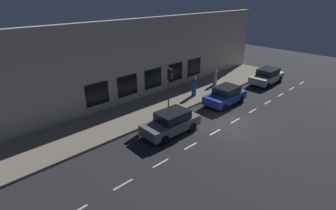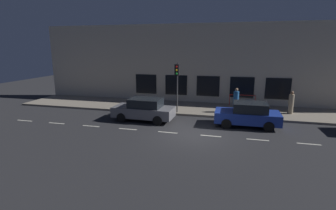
{
  "view_description": "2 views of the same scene",
  "coord_description": "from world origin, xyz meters",
  "px_view_note": "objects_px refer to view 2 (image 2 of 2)",
  "views": [
    {
      "loc": [
        -9.18,
        15.01,
        9.06
      ],
      "look_at": [
        3.57,
        2.78,
        1.33
      ],
      "focal_mm": 27.61,
      "sensor_mm": 36.0,
      "label": 1
    },
    {
      "loc": [
        -14.15,
        -1.96,
        5.05
      ],
      "look_at": [
        3.2,
        2.38,
        0.96
      ],
      "focal_mm": 27.02,
      "sensor_mm": 36.0,
      "label": 2
    }
  ],
  "objects_px": {
    "parked_car_0": "(144,109)",
    "parked_car_1": "(248,114)",
    "pedestrian_0": "(291,103)",
    "traffic_light": "(177,76)",
    "pedestrian_1": "(236,101)"
  },
  "relations": [
    {
      "from": "parked_car_0",
      "to": "parked_car_1",
      "type": "bearing_deg",
      "value": -85.19
    },
    {
      "from": "parked_car_0",
      "to": "pedestrian_0",
      "type": "xyz_separation_m",
      "value": [
        3.9,
        -10.28,
        0.15
      ]
    },
    {
      "from": "traffic_light",
      "to": "parked_car_1",
      "type": "relative_size",
      "value": 0.93
    },
    {
      "from": "parked_car_1",
      "to": "pedestrian_1",
      "type": "xyz_separation_m",
      "value": [
        2.99,
        0.72,
        0.23
      ]
    },
    {
      "from": "traffic_light",
      "to": "parked_car_0",
      "type": "distance_m",
      "value": 3.58
    },
    {
      "from": "traffic_light",
      "to": "parked_car_1",
      "type": "bearing_deg",
      "value": -109.0
    },
    {
      "from": "parked_car_0",
      "to": "pedestrian_1",
      "type": "xyz_separation_m",
      "value": [
        3.34,
        -6.26,
        0.23
      ]
    },
    {
      "from": "pedestrian_0",
      "to": "pedestrian_1",
      "type": "relative_size",
      "value": 0.91
    },
    {
      "from": "traffic_light",
      "to": "pedestrian_0",
      "type": "bearing_deg",
      "value": -77.97
    },
    {
      "from": "parked_car_0",
      "to": "parked_car_1",
      "type": "height_order",
      "value": "same"
    },
    {
      "from": "parked_car_0",
      "to": "pedestrian_1",
      "type": "height_order",
      "value": "pedestrian_1"
    },
    {
      "from": "traffic_light",
      "to": "parked_car_1",
      "type": "height_order",
      "value": "traffic_light"
    },
    {
      "from": "parked_car_0",
      "to": "pedestrian_1",
      "type": "relative_size",
      "value": 2.28
    },
    {
      "from": "parked_car_0",
      "to": "pedestrian_0",
      "type": "distance_m",
      "value": 11.0
    },
    {
      "from": "traffic_light",
      "to": "pedestrian_1",
      "type": "height_order",
      "value": "traffic_light"
    }
  ]
}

